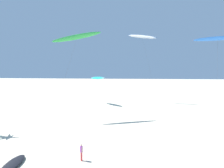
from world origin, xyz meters
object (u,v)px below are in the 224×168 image
Objects in this scene: flying_kite_1 at (77,37)px; grounded_kite_0 at (13,164)px; flying_kite_2 at (98,78)px; flying_kite_0 at (142,37)px; person_foreground_walker at (81,152)px; flying_kite_3 at (218,38)px.

grounded_kite_0 is at bearing -94.47° from flying_kite_1.
flying_kite_2 is at bearing 85.73° from flying_kite_1.
grounded_kite_0 is (-13.29, -41.89, -15.87)m from flying_kite_0.
flying_kite_2 is 36.25m from person_foreground_walker.
person_foreground_walker is at bearing -76.88° from flying_kite_1.
flying_kite_1 is 23.95m from person_foreground_walker.
flying_kite_0 is 1.09× the size of flying_kite_1.
flying_kite_0 is 43.31m from person_foreground_walker.
flying_kite_1 is 2.35× the size of flying_kite_2.
flying_kite_0 is 20.23m from flying_kite_3.
flying_kite_0 is 2.56× the size of flying_kite_2.
flying_kite_2 is at bearing 95.31° from person_foreground_walker.
flying_kite_3 is (23.73, -10.87, 7.99)m from flying_kite_2.
person_foreground_walker is (4.53, -19.45, -13.21)m from flying_kite_1.
flying_kite_0 is 46.72m from grounded_kite_0.
flying_kite_0 reaches higher than flying_kite_2.
flying_kite_1 reaches higher than flying_kite_3.
flying_kite_1 is at bearing 85.53° from grounded_kite_0.
flying_kite_1 is at bearing -119.55° from flying_kite_0.
flying_kite_2 is (1.21, 16.26, -7.98)m from flying_kite_1.
grounded_kite_0 is at bearing -107.61° from flying_kite_0.
flying_kite_0 is at bearing 131.42° from flying_kite_3.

